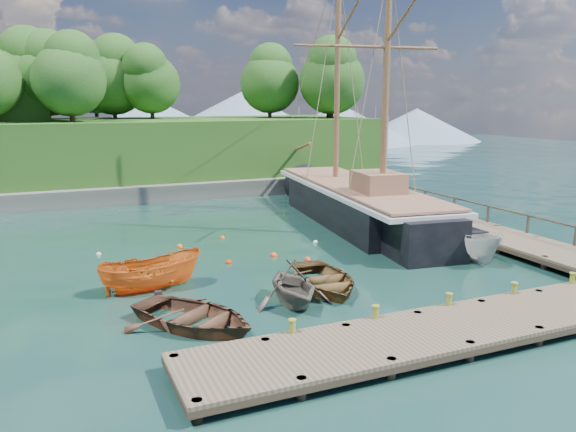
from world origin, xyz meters
The scene contains 24 objects.
ground centered at (0.00, 0.00, 0.00)m, with size 160.00×160.00×0.00m, color #123425.
dock_near centered at (2.00, -6.50, 0.43)m, with size 20.00×3.20×1.10m.
dock_east centered at (11.50, 7.00, 0.43)m, with size 3.20×24.00×1.10m.
bollard_0 centered at (-4.00, -5.10, 0.00)m, with size 0.26×0.26×0.45m, color olive.
bollard_1 centered at (-1.00, -5.10, 0.00)m, with size 0.26×0.26×0.45m, color olive.
bollard_2 centered at (2.00, -5.10, 0.00)m, with size 0.26×0.26×0.45m, color olive.
bollard_3 centered at (5.00, -5.10, 0.00)m, with size 0.26×0.26×0.45m, color olive.
bollard_4 centered at (8.00, -5.10, 0.00)m, with size 0.26×0.26×0.45m, color olive.
rowboat_0 centered at (-6.34, -2.04, 0.00)m, with size 3.46×4.84×1.00m, color #513222.
rowboat_1 centered at (-2.34, -1.38, 0.00)m, with size 3.02×3.50×1.85m, color #655C51.
rowboat_2 centered at (-0.42, -0.19, 0.00)m, with size 3.41×4.77×0.99m, color brown.
motorboat_orange centered at (-7.00, 2.43, 0.00)m, with size 1.60×4.26×1.65m, color orange.
cabin_boat_white centered at (8.07, 1.04, 0.00)m, with size 1.77×4.71×1.82m, color silver.
schooner centered at (7.16, 10.25, 1.05)m, with size 7.02×26.22×19.01m.
mooring_buoy_0 centered at (-6.15, 3.31, 0.00)m, with size 0.29×0.29×0.29m, color white.
mooring_buoy_1 centered at (-2.93, 4.84, 0.00)m, with size 0.31×0.31×0.31m, color #E53F00.
mooring_buoy_2 centered at (-0.50, 5.14, 0.00)m, with size 0.36×0.36×0.36m, color #F94C17.
mooring_buoy_3 centered at (2.54, 6.60, 0.00)m, with size 0.32×0.32×0.32m, color white.
mooring_buoy_4 centered at (-4.46, 8.67, 0.00)m, with size 0.35×0.35×0.35m, color #E85F0B.
mooring_buoy_5 centered at (-1.82, 9.63, 0.00)m, with size 0.29×0.29×0.29m, color #E05B13.
mooring_buoy_6 centered at (-8.53, 8.81, 0.00)m, with size 0.28×0.28×0.28m, color silver.
mooring_buoy_7 centered at (0.73, 3.79, 0.00)m, with size 0.34×0.34×0.34m, color #DF4A1D.
headland centered at (-12.88, 31.36, 5.54)m, with size 51.00×19.31×12.90m.
distant_ridge centered at (4.30, 70.00, 4.35)m, with size 117.00×40.00×10.00m.
Camera 1 is at (-10.55, -19.97, 7.68)m, focal length 35.00 mm.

